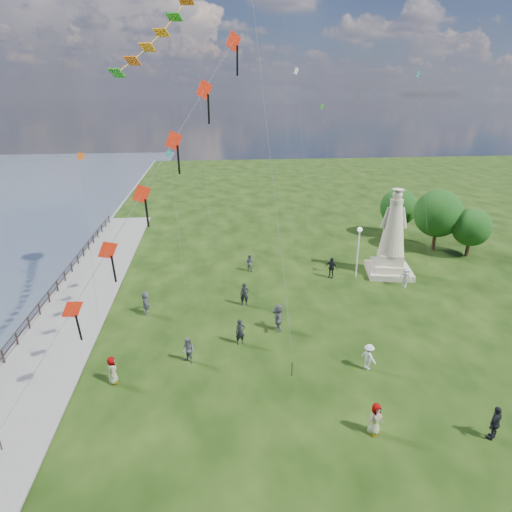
{
  "coord_description": "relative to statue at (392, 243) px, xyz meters",
  "views": [
    {
      "loc": [
        -3.8,
        -17.05,
        15.02
      ],
      "look_at": [
        -1.0,
        8.0,
        5.5
      ],
      "focal_mm": 30.0,
      "sensor_mm": 36.0,
      "label": 1
    }
  ],
  "objects": [
    {
      "name": "person_5",
      "position": [
        -20.59,
        -5.23,
        -2.02
      ],
      "size": [
        0.97,
        1.73,
        1.76
      ],
      "primitive_type": "imported",
      "rotation": [
        0.0,
        0.0,
        1.74
      ],
      "color": "#595960",
      "rests_on": "ground"
    },
    {
      "name": "person_11",
      "position": [
        -11.41,
        -8.61,
        -1.93
      ],
      "size": [
        0.92,
        1.85,
        1.94
      ],
      "primitive_type": "imported",
      "rotation": [
        0.0,
        0.0,
        4.79
      ],
      "color": "#595960",
      "rests_on": "ground"
    },
    {
      "name": "person_9",
      "position": [
        -5.38,
        -0.24,
        -1.97
      ],
      "size": [
        1.19,
        1.13,
        1.86
      ],
      "primitive_type": "imported",
      "rotation": [
        0.0,
        0.0,
        -0.71
      ],
      "color": "black",
      "rests_on": "ground"
    },
    {
      "name": "person_0",
      "position": [
        -14.09,
        -10.04,
        -2.02
      ],
      "size": [
        0.71,
        0.55,
        1.74
      ],
      "primitive_type": "imported",
      "rotation": [
        0.0,
        0.0,
        0.22
      ],
      "color": "black",
      "rests_on": "ground"
    },
    {
      "name": "person_2",
      "position": [
        -6.9,
        -13.53,
        -2.09
      ],
      "size": [
        1.0,
        1.16,
        1.6
      ],
      "primitive_type": "imported",
      "rotation": [
        0.0,
        0.0,
        2.13
      ],
      "color": "silver",
      "rests_on": "ground"
    },
    {
      "name": "small_kites",
      "position": [
        -10.6,
        6.26,
        12.08
      ],
      "size": [
        29.82,
        17.71,
        32.53
      ],
      "color": "teal",
      "rests_on": "ground"
    },
    {
      "name": "person_8",
      "position": [
        0.18,
        -2.86,
        -2.01
      ],
      "size": [
        1.27,
        1.16,
        1.78
      ],
      "primitive_type": "imported",
      "rotation": [
        0.0,
        0.0,
        -0.64
      ],
      "color": "silver",
      "rests_on": "ground"
    },
    {
      "name": "person_1",
      "position": [
        -17.31,
        -11.75,
        -2.07
      ],
      "size": [
        0.93,
        0.92,
        1.66
      ],
      "primitive_type": "imported",
      "rotation": [
        0.0,
        0.0,
        -0.76
      ],
      "color": "#595960",
      "rests_on": "ground"
    },
    {
      "name": "statue",
      "position": [
        0.0,
        0.0,
        0.0
      ],
      "size": [
        4.46,
        4.46,
        7.66
      ],
      "rotation": [
        0.0,
        0.0,
        -0.21
      ],
      "color": "tan",
      "rests_on": "ground"
    },
    {
      "name": "person_7",
      "position": [
        -12.32,
        2.06,
        -2.1
      ],
      "size": [
        0.9,
        0.8,
        1.58
      ],
      "primitive_type": "imported",
      "rotation": [
        0.0,
        0.0,
        2.6
      ],
      "color": "#595960",
      "rests_on": "ground"
    },
    {
      "name": "person_4",
      "position": [
        -8.41,
        -18.5,
        -2.06
      ],
      "size": [
        0.94,
        0.76,
        1.67
      ],
      "primitive_type": "imported",
      "rotation": [
        0.0,
        0.0,
        0.36
      ],
      "color": "#595960",
      "rests_on": "ground"
    },
    {
      "name": "lamppost",
      "position": [
        -3.15,
        -0.36,
        0.4
      ],
      "size": [
        0.42,
        0.42,
        4.56
      ],
      "color": "silver",
      "rests_on": "ground"
    },
    {
      "name": "tree_row",
      "position": [
        7.08,
        6.64,
        0.6
      ],
      "size": [
        8.12,
        11.03,
        6.25
      ],
      "color": "#382314",
      "rests_on": "ground"
    },
    {
      "name": "person_10",
      "position": [
        -21.4,
        -13.21,
        -2.08
      ],
      "size": [
        0.67,
        0.9,
        1.64
      ],
      "primitive_type": "imported",
      "rotation": [
        0.0,
        0.0,
        1.82
      ],
      "color": "#595960",
      "rests_on": "ground"
    },
    {
      "name": "person_3",
      "position": [
        -3.05,
        -19.43,
        -2.0
      ],
      "size": [
        1.18,
        1.01,
        1.79
      ],
      "primitive_type": "imported",
      "rotation": [
        0.0,
        0.0,
        3.7
      ],
      "color": "black",
      "rests_on": "ground"
    },
    {
      "name": "waterfront",
      "position": [
        -27.16,
        -7.72,
        -2.96
      ],
      "size": [
        200.0,
        200.0,
        1.51
      ],
      "color": "#34404F",
      "rests_on": "ground"
    },
    {
      "name": "red_kite_train",
      "position": [
        -18.34,
        -12.1,
        8.38
      ],
      "size": [
        11.77,
        9.35,
        18.18
      ],
      "color": "black",
      "rests_on": "ground"
    },
    {
      "name": "person_6",
      "position": [
        -13.35,
        -4.69,
        -1.99
      ],
      "size": [
        0.69,
        0.47,
        1.81
      ],
      "primitive_type": "imported",
      "rotation": [
        0.0,
        0.0,
        -0.06
      ],
      "color": "black",
      "rests_on": "ground"
    }
  ]
}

